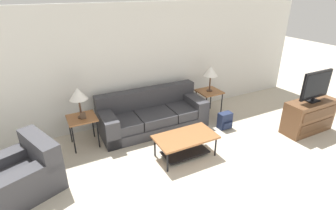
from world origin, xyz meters
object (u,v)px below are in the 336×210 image
object	(u,v)px
couch	(152,115)
side_table_left	(82,120)
armchair	(23,174)
coffee_table	(185,141)
table_lamp_right	(211,72)
backpack	(225,121)
table_lamp_left	(78,94)
television	(316,86)
tv_console	(309,116)
side_table_right	(209,93)

from	to	relation	value
couch	side_table_left	xyz separation A→B (m)	(-1.48, -0.03, 0.25)
armchair	coffee_table	bearing A→B (deg)	-8.34
table_lamp_right	backpack	world-z (taller)	table_lamp_right
table_lamp_left	television	distance (m)	4.67
table_lamp_left	table_lamp_right	distance (m)	2.96
couch	armchair	bearing A→B (deg)	-160.84
couch	coffee_table	distance (m)	1.27
armchair	tv_console	distance (m)	5.50
couch	armchair	xyz separation A→B (m)	(-2.55, -0.89, -0.01)
armchair	tv_console	size ratio (longest dim) A/B	1.09
tv_console	television	xyz separation A→B (m)	(0.00, 0.00, 0.69)
tv_console	television	distance (m)	0.69
side_table_left	television	distance (m)	4.70
couch	side_table_left	world-z (taller)	couch
side_table_right	television	world-z (taller)	television
coffee_table	television	xyz separation A→B (m)	(2.81, -0.42, 0.73)
backpack	side_table_left	bearing A→B (deg)	165.52
coffee_table	side_table_left	bearing A→B (deg)	141.67
side_table_left	tv_console	bearing A→B (deg)	-20.73
table_lamp_left	backpack	distance (m)	3.11
table_lamp_right	backpack	size ratio (longest dim) A/B	1.63
television	backpack	distance (m)	1.95
coffee_table	side_table_left	distance (m)	2.01
tv_console	armchair	bearing A→B (deg)	171.59
side_table_left	table_lamp_left	xyz separation A→B (m)	(0.00, -0.00, 0.54)
tv_console	television	bearing A→B (deg)	90.00
armchair	table_lamp_right	size ratio (longest dim) A/B	2.09
side_table_right	armchair	bearing A→B (deg)	-168.07
television	armchair	bearing A→B (deg)	171.60
table_lamp_left	side_table_right	bearing A→B (deg)	0.00
armchair	television	distance (m)	5.55
coffee_table	table_lamp_left	distance (m)	2.14
side_table_right	backpack	bearing A→B (deg)	-96.18
table_lamp_right	television	bearing A→B (deg)	-49.53
couch	tv_console	size ratio (longest dim) A/B	2.01
table_lamp_left	tv_console	bearing A→B (deg)	-20.73
television	couch	bearing A→B (deg)	149.71
armchair	table_lamp_left	distance (m)	1.58
couch	side_table_right	distance (m)	1.50
coffee_table	table_lamp_left	size ratio (longest dim) A/B	1.87
armchair	side_table_left	size ratio (longest dim) A/B	2.06
couch	backpack	distance (m)	1.61
table_lamp_right	television	xyz separation A→B (m)	(1.41, -1.65, -0.04)
television	tv_console	bearing A→B (deg)	-90.00
tv_console	side_table_left	bearing A→B (deg)	159.27
armchair	table_lamp_right	bearing A→B (deg)	11.93
table_lamp_left	backpack	bearing A→B (deg)	-14.48
couch	table_lamp_left	bearing A→B (deg)	-178.66
backpack	coffee_table	bearing A→B (deg)	-159.44
armchair	table_lamp_left	world-z (taller)	table_lamp_left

